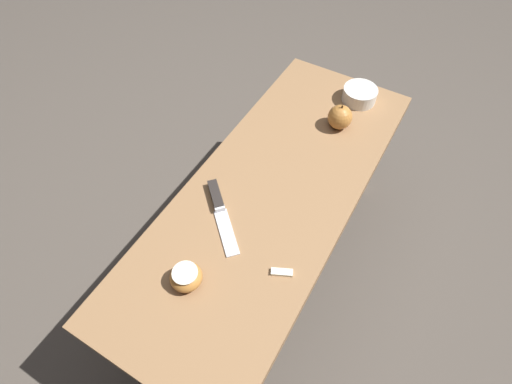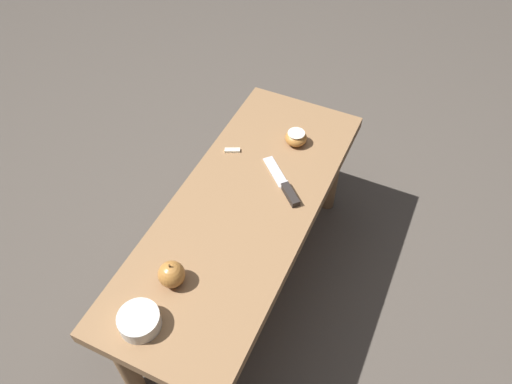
# 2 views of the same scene
# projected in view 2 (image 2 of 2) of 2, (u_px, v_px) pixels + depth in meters

# --- Properties ---
(ground_plane) EXTENTS (8.00, 8.00, 0.00)m
(ground_plane) POSITION_uv_depth(u_px,v_px,m) (245.00, 283.00, 1.77)
(ground_plane) COLOR #4C443D
(wooden_bench) EXTENTS (1.05, 0.41, 0.43)m
(wooden_bench) POSITION_uv_depth(u_px,v_px,m) (243.00, 221.00, 1.50)
(wooden_bench) COLOR olive
(wooden_bench) RESTS_ON ground_plane
(knife) EXTENTS (0.17, 0.18, 0.02)m
(knife) POSITION_uv_depth(u_px,v_px,m) (286.00, 187.00, 1.49)
(knife) COLOR silver
(knife) RESTS_ON wooden_bench
(apple_whole) EXTENTS (0.07, 0.07, 0.08)m
(apple_whole) POSITION_uv_depth(u_px,v_px,m) (172.00, 274.00, 1.26)
(apple_whole) COLOR #B27233
(apple_whole) RESTS_ON wooden_bench
(apple_cut) EXTENTS (0.07, 0.07, 0.04)m
(apple_cut) POSITION_uv_depth(u_px,v_px,m) (296.00, 138.00, 1.61)
(apple_cut) COLOR #B27233
(apple_cut) RESTS_ON wooden_bench
(apple_slice_near_knife) EXTENTS (0.04, 0.05, 0.01)m
(apple_slice_near_knife) POSITION_uv_depth(u_px,v_px,m) (232.00, 150.00, 1.60)
(apple_slice_near_knife) COLOR white
(apple_slice_near_knife) RESTS_ON wooden_bench
(bowl) EXTENTS (0.10, 0.10, 0.04)m
(bowl) POSITION_uv_depth(u_px,v_px,m) (139.00, 321.00, 1.19)
(bowl) COLOR silver
(bowl) RESTS_ON wooden_bench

